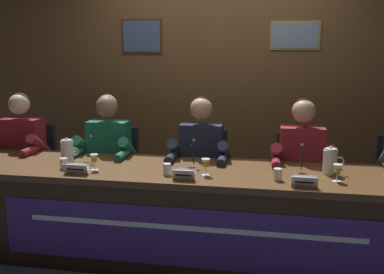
# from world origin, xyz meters

# --- Properties ---
(ground_plane) EXTENTS (12.00, 12.00, 0.00)m
(ground_plane) POSITION_xyz_m (0.00, 0.00, 0.00)
(ground_plane) COLOR #383D4C
(wall_back_panelled) EXTENTS (5.72, 0.14, 2.60)m
(wall_back_panelled) POSITION_xyz_m (-0.00, 1.47, 1.30)
(wall_back_panelled) COLOR brown
(wall_back_panelled) RESTS_ON ground_plane
(conference_table) EXTENTS (4.52, 0.80, 0.72)m
(conference_table) POSITION_xyz_m (0.00, -0.12, 0.51)
(conference_table) COLOR brown
(conference_table) RESTS_ON ground_plane
(chair_far_left) EXTENTS (0.44, 0.45, 0.91)m
(chair_far_left) POSITION_xyz_m (-1.69, 0.58, 0.44)
(chair_far_left) COLOR black
(chair_far_left) RESTS_ON ground_plane
(panelist_far_left) EXTENTS (0.51, 0.48, 1.23)m
(panelist_far_left) POSITION_xyz_m (-1.69, 0.38, 0.72)
(panelist_far_left) COLOR black
(panelist_far_left) RESTS_ON ground_plane
(chair_left) EXTENTS (0.44, 0.45, 0.91)m
(chair_left) POSITION_xyz_m (-0.84, 0.58, 0.44)
(chair_left) COLOR black
(chair_left) RESTS_ON ground_plane
(panelist_left) EXTENTS (0.51, 0.48, 1.23)m
(panelist_left) POSITION_xyz_m (-0.84, 0.38, 0.72)
(panelist_left) COLOR black
(panelist_left) RESTS_ON ground_plane
(nameplate_left) EXTENTS (0.19, 0.06, 0.08)m
(nameplate_left) POSITION_xyz_m (-0.81, -0.28, 0.76)
(nameplate_left) COLOR white
(nameplate_left) RESTS_ON conference_table
(juice_glass_left) EXTENTS (0.06, 0.06, 0.12)m
(juice_glass_left) POSITION_xyz_m (-0.72, -0.16, 0.81)
(juice_glass_left) COLOR white
(juice_glass_left) RESTS_ON conference_table
(water_cup_left) EXTENTS (0.06, 0.06, 0.08)m
(water_cup_left) POSITION_xyz_m (-0.97, -0.17, 0.76)
(water_cup_left) COLOR silver
(water_cup_left) RESTS_ON conference_table
(microphone_left) EXTENTS (0.06, 0.17, 0.22)m
(microphone_left) POSITION_xyz_m (-0.85, -0.01, 0.80)
(microphone_left) COLOR black
(microphone_left) RESTS_ON conference_table
(chair_center) EXTENTS (0.44, 0.45, 0.91)m
(chair_center) POSITION_xyz_m (0.00, 0.58, 0.44)
(chair_center) COLOR black
(chair_center) RESTS_ON ground_plane
(panelist_center) EXTENTS (0.51, 0.48, 1.23)m
(panelist_center) POSITION_xyz_m (0.00, 0.38, 0.72)
(panelist_center) COLOR black
(panelist_center) RESTS_ON ground_plane
(nameplate_center) EXTENTS (0.16, 0.06, 0.08)m
(nameplate_center) POSITION_xyz_m (-0.01, -0.29, 0.76)
(nameplate_center) COLOR white
(nameplate_center) RESTS_ON conference_table
(juice_glass_center) EXTENTS (0.06, 0.06, 0.12)m
(juice_glass_center) POSITION_xyz_m (0.13, -0.15, 0.81)
(juice_glass_center) COLOR white
(juice_glass_center) RESTS_ON conference_table
(water_cup_center) EXTENTS (0.06, 0.06, 0.08)m
(water_cup_center) POSITION_xyz_m (-0.15, -0.19, 0.76)
(water_cup_center) COLOR silver
(water_cup_center) RESTS_ON conference_table
(microphone_center) EXTENTS (0.06, 0.17, 0.22)m
(microphone_center) POSITION_xyz_m (-0.00, -0.00, 0.80)
(microphone_center) COLOR black
(microphone_center) RESTS_ON conference_table
(chair_right) EXTENTS (0.44, 0.45, 0.91)m
(chair_right) POSITION_xyz_m (0.84, 0.58, 0.44)
(chair_right) COLOR black
(chair_right) RESTS_ON ground_plane
(panelist_right) EXTENTS (0.51, 0.48, 1.23)m
(panelist_right) POSITION_xyz_m (0.84, 0.38, 0.72)
(panelist_right) COLOR black
(panelist_right) RESTS_ON ground_plane
(nameplate_right) EXTENTS (0.17, 0.06, 0.08)m
(nameplate_right) POSITION_xyz_m (0.81, -0.31, 0.76)
(nameplate_right) COLOR white
(nameplate_right) RESTS_ON conference_table
(juice_glass_right) EXTENTS (0.06, 0.06, 0.12)m
(juice_glass_right) POSITION_xyz_m (1.04, -0.14, 0.81)
(juice_glass_right) COLOR white
(juice_glass_right) RESTS_ON conference_table
(water_cup_right) EXTENTS (0.06, 0.06, 0.08)m
(water_cup_right) POSITION_xyz_m (0.64, -0.18, 0.76)
(water_cup_right) COLOR silver
(water_cup_right) RESTS_ON conference_table
(microphone_right) EXTENTS (0.06, 0.17, 0.22)m
(microphone_right) POSITION_xyz_m (0.82, -0.02, 0.80)
(microphone_right) COLOR black
(microphone_right) RESTS_ON conference_table
(water_pitcher_left_side) EXTENTS (0.15, 0.10, 0.21)m
(water_pitcher_left_side) POSITION_xyz_m (-1.01, -0.01, 0.82)
(water_pitcher_left_side) COLOR silver
(water_pitcher_left_side) RESTS_ON conference_table
(water_pitcher_right_side) EXTENTS (0.15, 0.10, 0.21)m
(water_pitcher_right_side) POSITION_xyz_m (1.02, 0.05, 0.82)
(water_pitcher_right_side) COLOR silver
(water_pitcher_right_side) RESTS_ON conference_table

